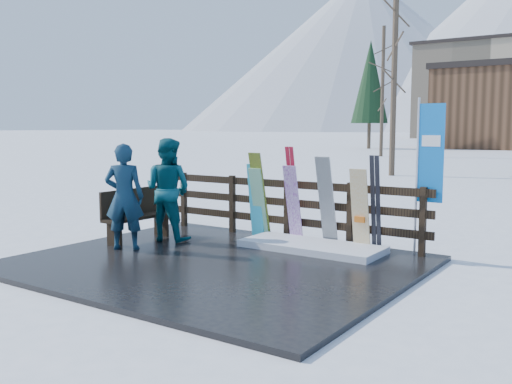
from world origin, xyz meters
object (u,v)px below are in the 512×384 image
Objects in this scene: snowboard_2 at (260,195)px; snowboard_5 at (360,210)px; rental_flag at (428,159)px; snowboard_1 at (259,203)px; snowboard_4 at (327,202)px; person_front at (124,197)px; snowboard_0 at (255,201)px; person_back at (168,190)px; bench at (136,213)px; snowboard_3 at (293,204)px.

snowboard_2 is 2.07m from snowboard_5.
rental_flag is at bearing 14.50° from snowboard_5.
snowboard_4 is (1.45, 0.00, 0.13)m from snowboard_1.
person_front is at bearing -142.34° from snowboard_4.
snowboard_5 is 0.55× the size of rental_flag.
snowboard_1 is at bearing -0.00° from snowboard_0.
person_back reaches higher than person_front.
snowboard_0 is 0.55× the size of rental_flag.
snowboard_2 is at bearing -0.00° from snowboard_0.
snowboard_1 is 2.56m from person_front.
snowboard_4 reaches higher than bench.
rental_flag is at bearing 19.61° from bench.
bench is at bearing -159.06° from snowboard_5.
snowboard_3 is at bearing -180.00° from snowboard_4.
snowboard_3 is 2.55m from rental_flag.
snowboard_0 is at bearing -175.19° from rental_flag.
snowboard_1 is 0.95× the size of snowboard_5.
person_back reaches higher than snowboard_3.
snowboard_4 is at bearing -0.00° from snowboard_0.
snowboard_5 is at bearing 0.00° from snowboard_1.
snowboard_3 is at bearing -0.00° from snowboard_2.
snowboard_2 is 0.88× the size of person_back.
snowboard_1 is 0.75× the size of person_front.
snowboard_0 reaches higher than snowboard_5.
snowboard_2 is at bearing 39.29° from bench.
snowboard_5 is 4.07m from person_front.
snowboard_2 is 3.22m from rental_flag.
person_back is (-3.37, -1.14, 0.25)m from snowboard_5.
snowboard_1 is at bearing -148.07° from person_back.
rental_flag is 1.41× the size of person_front.
snowboard_3 is 0.56× the size of rental_flag.
snowboard_4 is at bearing 180.00° from snowboard_5.
snowboard_0 is 0.85× the size of snowboard_2.
person_front is at bearing -57.00° from bench.
snowboard_0 is (1.71, 1.48, 0.20)m from bench.
snowboard_4 is at bearing -170.88° from rental_flag.
bench is at bearing -140.71° from snowboard_2.
snowboard_1 is at bearing 180.00° from snowboard_3.
snowboard_3 is at bearing -168.19° from person_front.
snowboard_1 is 3.28m from rental_flag.
bench is 0.90m from person_front.
snowboard_3 reaches higher than snowboard_0.
snowboard_4 reaches higher than snowboard_3.
snowboard_5 is (2.06, 0.00, -0.11)m from snowboard_2.
snowboard_1 is 0.15m from snowboard_2.
snowboard_1 is (1.79, 1.48, 0.16)m from bench.
snowboard_5 is (2.09, 0.00, 0.04)m from snowboard_1.
snowboard_2 is at bearing -156.29° from person_front.
bench is 1.03× the size of snowboard_3.
snowboard_1 is 0.53× the size of rental_flag.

